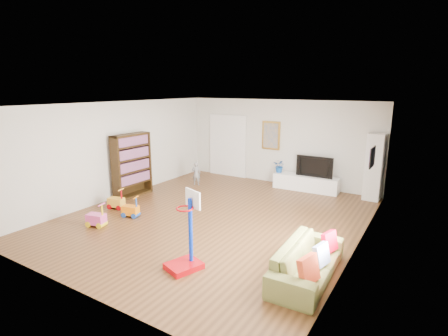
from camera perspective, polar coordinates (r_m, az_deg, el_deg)
The scene contains 25 objects.
floor at distance 8.54m, azimuth -1.42°, elevation -8.05°, with size 6.50×7.50×0.00m, color brown.
ceiling at distance 7.98m, azimuth -1.53°, elevation 10.34°, with size 6.50×7.50×0.00m, color white.
wall_back at distance 11.43m, azimuth 8.89°, elevation 4.21°, with size 6.50×0.00×2.70m, color beige.
wall_front at distance 5.53m, azimuth -23.38°, elevation -6.26°, with size 6.50×0.00×2.70m, color silver.
wall_left at distance 10.27m, azimuth -16.86°, elevation 2.81°, with size 0.00×7.50×2.70m, color silver.
wall_right at distance 6.98m, azimuth 21.49°, elevation -2.20°, with size 0.00×7.50×2.70m, color silver.
navy_accent at distance 8.24m, azimuth 23.49°, elevation 3.41°, with size 0.01×3.20×1.70m, color black.
olive_wainscot at distance 8.55m, azimuth 22.67°, elevation -5.54°, with size 0.01×3.20×1.00m, color brown.
doorway at distance 12.29m, azimuth 0.58°, elevation 3.57°, with size 1.45×0.06×2.10m, color white.
painting_back at distance 11.46m, azimuth 7.69°, elevation 5.29°, with size 0.62×0.06×0.92m, color gold.
artwork_right at distance 8.49m, azimuth 23.08°, elevation 1.64°, with size 0.04×0.56×0.46m, color #7F3F8C.
media_console at distance 10.95m, azimuth 13.22°, elevation -2.38°, with size 1.96×0.49×0.46m, color white.
tall_cabinet at distance 10.46m, azimuth 23.34°, elevation 0.14°, with size 0.43×0.43×1.86m, color white.
bookshelf at distance 10.28m, azimuth -14.80°, elevation 0.41°, with size 0.32×1.24×1.81m, color #301F0C.
sofa at distance 6.10m, azimuth 13.49°, elevation -14.57°, with size 1.97×0.77×0.57m, color olive.
basketball_hoop at distance 6.05m, azimuth -6.74°, elevation -10.21°, with size 0.48×0.58×1.40m, color #A9040A.
ride_on_yellow at distance 9.47m, azimuth -17.22°, elevation -4.80°, with size 0.40×0.25×0.54m, color gold.
ride_on_orange at distance 8.79m, azimuth -15.04°, elevation -6.11°, with size 0.39×0.24×0.52m, color orange.
ride_on_pink at distance 8.43m, azimuth -20.19°, elevation -7.21°, with size 0.41×0.25×0.54m, color #EA4DA5.
child at distance 11.23m, azimuth -4.57°, elevation -0.92°, with size 0.27×0.18×0.74m, color gray.
tv at distance 10.81m, azimuth 14.71°, elevation 0.32°, with size 1.10×0.14×0.63m, color black.
vase_plant at distance 11.10m, azimuth 9.10°, elevation 0.33°, with size 0.37×0.32×0.41m, color #124B9C.
pillow_left at distance 5.50m, azimuth 13.65°, elevation -15.82°, with size 0.11×0.40×0.40m, color red.
pillow_center at distance 5.99m, azimuth 15.65°, elevation -13.46°, with size 0.09×0.34×0.34m, color silver.
pillow_right at distance 6.48m, azimuth 16.87°, elevation -11.43°, with size 0.09×0.34×0.34m, color #AB001A.
Camera 1 is at (4.37, -6.67, 3.08)m, focal length 28.00 mm.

